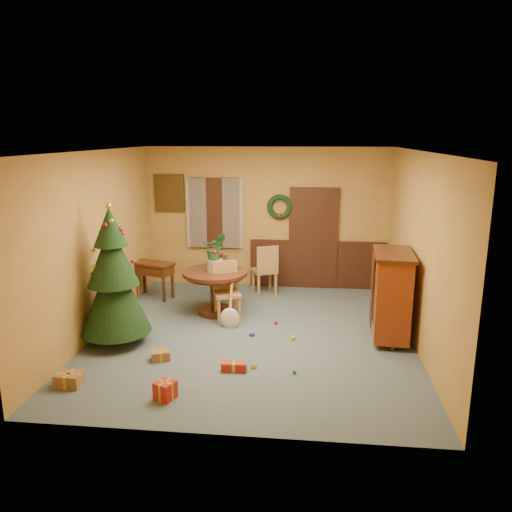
# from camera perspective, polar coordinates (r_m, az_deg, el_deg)

# --- Properties ---
(room_envelope) EXTENTS (5.50, 5.50, 5.50)m
(room_envelope) POSITION_cam_1_polar(r_m,az_deg,el_deg) (10.35, 2.44, 2.46)
(room_envelope) COLOR #3B4D56
(room_envelope) RESTS_ON ground
(dining_table) EXTENTS (1.15, 1.15, 0.79)m
(dining_table) POSITION_cam_1_polar(r_m,az_deg,el_deg) (8.89, -4.68, -3.22)
(dining_table) COLOR black
(dining_table) RESTS_ON floor
(urn) EXTENTS (0.29, 0.29, 0.21)m
(urn) POSITION_cam_1_polar(r_m,az_deg,el_deg) (8.80, -4.73, -1.07)
(urn) COLOR slate
(urn) RESTS_ON dining_table
(centerpiece_plant) EXTENTS (0.39, 0.33, 0.43)m
(centerpiece_plant) POSITION_cam_1_polar(r_m,az_deg,el_deg) (8.72, -4.77, 0.96)
(centerpiece_plant) COLOR #1E4C23
(centerpiece_plant) RESTS_ON urn
(chair_near) EXTENTS (0.55, 0.55, 1.01)m
(chair_near) POSITION_cam_1_polar(r_m,az_deg,el_deg) (8.67, -3.41, -3.74)
(chair_near) COLOR olive
(chair_near) RESTS_ON floor
(chair_far) EXTENTS (0.58, 0.58, 1.02)m
(chair_far) POSITION_cam_1_polar(r_m,az_deg,el_deg) (9.93, 1.10, -1.40)
(chair_far) COLOR olive
(chair_far) RESTS_ON floor
(guitar) EXTENTS (0.47, 0.57, 0.75)m
(guitar) POSITION_cam_1_polar(r_m,az_deg,el_deg) (8.30, -3.02, -5.68)
(guitar) COLOR beige
(guitar) RESTS_ON floor
(plant_stand) EXTENTS (0.32, 0.32, 0.83)m
(plant_stand) POSITION_cam_1_polar(r_m,az_deg,el_deg) (9.78, -4.19, -1.85)
(plant_stand) COLOR black
(plant_stand) RESTS_ON floor
(stand_plant) EXTENTS (0.30, 0.26, 0.46)m
(stand_plant) POSITION_cam_1_polar(r_m,az_deg,el_deg) (9.64, -4.24, 1.27)
(stand_plant) COLOR #19471E
(stand_plant) RESTS_ON plant_stand
(christmas_tree) EXTENTS (1.06, 1.06, 2.18)m
(christmas_tree) POSITION_cam_1_polar(r_m,az_deg,el_deg) (7.80, -15.98, -2.47)
(christmas_tree) COLOR #382111
(christmas_tree) RESTS_ON floor
(writing_desk) EXTENTS (0.89, 0.64, 0.71)m
(writing_desk) POSITION_cam_1_polar(r_m,az_deg,el_deg) (9.95, -11.65, -1.70)
(writing_desk) COLOR black
(writing_desk) RESTS_ON floor
(sideboard) EXTENTS (0.66, 1.13, 1.40)m
(sideboard) POSITION_cam_1_polar(r_m,az_deg,el_deg) (8.00, 15.21, -4.13)
(sideboard) COLOR #61140B
(sideboard) RESTS_ON floor
(gift_a) EXTENTS (0.33, 0.24, 0.17)m
(gift_a) POSITION_cam_1_polar(r_m,az_deg,el_deg) (7.00, -20.58, -13.09)
(gift_a) COLOR brown
(gift_a) RESTS_ON floor
(gift_b) EXTENTS (0.29, 0.29, 0.22)m
(gift_b) POSITION_cam_1_polar(r_m,az_deg,el_deg) (6.39, -10.33, -14.84)
(gift_b) COLOR #A42115
(gift_b) RESTS_ON floor
(gift_c) EXTENTS (0.30, 0.25, 0.14)m
(gift_c) POSITION_cam_1_polar(r_m,az_deg,el_deg) (7.38, -10.83, -11.11)
(gift_c) COLOR brown
(gift_c) RESTS_ON floor
(gift_d) EXTENTS (0.35, 0.16, 0.12)m
(gift_d) POSITION_cam_1_polar(r_m,az_deg,el_deg) (6.97, -2.53, -12.52)
(gift_d) COLOR #A42115
(gift_d) RESTS_ON floor
(toy_a) EXTENTS (0.09, 0.09, 0.05)m
(toy_a) POSITION_cam_1_polar(r_m,az_deg,el_deg) (8.06, -0.47, -8.98)
(toy_a) COLOR #233598
(toy_a) RESTS_ON floor
(toy_b) EXTENTS (0.06, 0.06, 0.06)m
(toy_b) POSITION_cam_1_polar(r_m,az_deg,el_deg) (6.92, 4.40, -13.02)
(toy_b) COLOR green
(toy_b) RESTS_ON floor
(toy_c) EXTENTS (0.08, 0.09, 0.05)m
(toy_c) POSITION_cam_1_polar(r_m,az_deg,el_deg) (7.95, 4.28, -9.37)
(toy_c) COLOR gold
(toy_c) RESTS_ON floor
(toy_d) EXTENTS (0.06, 0.06, 0.06)m
(toy_d) POSITION_cam_1_polar(r_m,az_deg,el_deg) (8.55, 2.29, -7.61)
(toy_d) COLOR #AA0B1F
(toy_d) RESTS_ON floor
(toy_e) EXTENTS (0.08, 0.05, 0.05)m
(toy_e) POSITION_cam_1_polar(r_m,az_deg,el_deg) (7.05, -0.22, -12.50)
(toy_e) COLOR yellow
(toy_e) RESTS_ON floor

